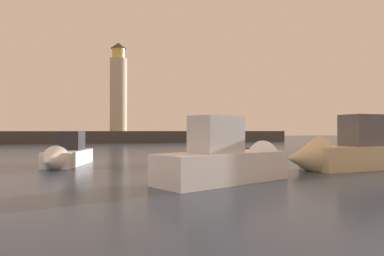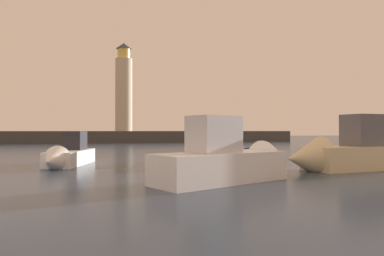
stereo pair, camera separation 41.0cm
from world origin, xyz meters
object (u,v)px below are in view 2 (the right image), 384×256
(lighthouse, at_px, (124,89))
(motorboat_1, at_px, (224,152))
(motorboat_2, at_px, (237,161))
(mooring_buoy, at_px, (378,156))
(motorboat_3, at_px, (345,153))
(motorboat_4, at_px, (67,156))

(lighthouse, bearing_deg, motorboat_1, -86.18)
(lighthouse, distance_m, motorboat_2, 55.94)
(lighthouse, bearing_deg, motorboat_2, -89.41)
(motorboat_2, height_order, mooring_buoy, motorboat_2)
(motorboat_1, bearing_deg, motorboat_2, -107.08)
(motorboat_1, xyz_separation_m, motorboat_3, (5.26, -5.99, 0.24))
(motorboat_2, xyz_separation_m, mooring_buoy, (13.57, 5.99, -0.49))
(motorboat_4, bearing_deg, lighthouse, 80.78)
(mooring_buoy, bearing_deg, motorboat_2, -156.19)
(lighthouse, xyz_separation_m, motorboat_2, (0.57, -55.13, -9.47))
(motorboat_3, xyz_separation_m, mooring_buoy, (5.75, 3.66, -0.60))
(lighthouse, relative_size, motorboat_3, 2.00)
(lighthouse, xyz_separation_m, motorboat_4, (-7.47, -46.01, -9.70))
(motorboat_2, distance_m, motorboat_3, 8.16)
(lighthouse, distance_m, motorboat_4, 47.61)
(motorboat_4, bearing_deg, mooring_buoy, -8.24)
(motorboat_3, bearing_deg, motorboat_4, 156.81)
(motorboat_1, height_order, motorboat_4, motorboat_1)
(motorboat_2, relative_size, motorboat_4, 1.20)
(motorboat_1, bearing_deg, lighthouse, 93.82)
(motorboat_2, bearing_deg, motorboat_4, 131.40)
(motorboat_1, height_order, motorboat_2, motorboat_2)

